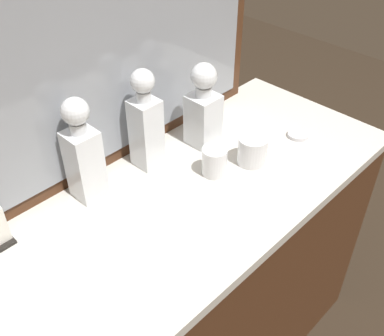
% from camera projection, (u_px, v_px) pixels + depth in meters
% --- Properties ---
extents(dresser, '(1.30, 0.57, 0.86)m').
position_uv_depth(dresser, '(192.00, 287.00, 1.56)').
color(dresser, '#472816').
rests_on(dresser, ground_plane).
extents(dresser_mirror, '(1.02, 0.03, 0.73)m').
position_uv_depth(dresser_mirror, '(119.00, 38.00, 1.21)').
color(dresser_mirror, '#472816').
rests_on(dresser_mirror, dresser).
extents(crystal_decanter_right, '(0.07, 0.07, 0.31)m').
position_uv_depth(crystal_decanter_right, '(145.00, 128.00, 1.31)').
color(crystal_decanter_right, white).
rests_on(crystal_decanter_right, dresser).
extents(crystal_decanter_front, '(0.08, 0.08, 0.30)m').
position_uv_depth(crystal_decanter_front, '(84.00, 159.00, 1.21)').
color(crystal_decanter_front, white).
rests_on(crystal_decanter_front, dresser).
extents(crystal_decanter_far_left, '(0.09, 0.09, 0.27)m').
position_uv_depth(crystal_decanter_far_left, '(203.00, 113.00, 1.41)').
color(crystal_decanter_far_left, white).
rests_on(crystal_decanter_far_left, dresser).
extents(crystal_tumbler_center, '(0.07, 0.07, 0.08)m').
position_uv_depth(crystal_tumbler_center, '(214.00, 162.00, 1.33)').
color(crystal_tumbler_center, white).
rests_on(crystal_tumbler_center, dresser).
extents(crystal_tumbler_left, '(0.09, 0.09, 0.09)m').
position_uv_depth(crystal_tumbler_left, '(252.00, 151.00, 1.37)').
color(crystal_tumbler_left, white).
rests_on(crystal_tumbler_left, dresser).
extents(porcelain_dish, '(0.07, 0.07, 0.01)m').
position_uv_depth(porcelain_dish, '(298.00, 135.00, 1.49)').
color(porcelain_dish, silver).
rests_on(porcelain_dish, dresser).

